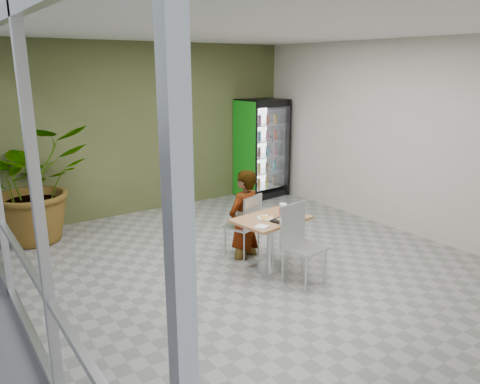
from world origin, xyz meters
The scene contains 13 objects.
ground centered at (0.00, 0.00, 0.00)m, with size 7.00×7.00×0.00m, color gray.
room_envelope centered at (0.00, 0.00, 1.60)m, with size 6.00×7.00×3.20m, color beige, non-canonical shape.
storefront_frame centered at (-3.00, 0.00, 1.60)m, with size 0.10×7.00×3.20m, color silver, non-canonical shape.
dining_table centered at (0.14, -0.06, 0.54)m, with size 1.06×0.80×0.75m.
chair_far centered at (0.13, 0.49, 0.56)m, with size 0.53×0.54×0.95m.
chair_near centered at (0.21, -0.56, 0.61)m, with size 0.52×0.52×1.04m.
seated_woman centered at (0.10, 0.54, 0.51)m, with size 0.60×0.38×1.62m, color black.
pizza_plate centered at (0.07, -0.02, 0.77)m, with size 0.30×0.22×0.03m.
soda_cup centered at (0.32, -0.10, 0.84)m, with size 0.10×0.10×0.18m.
napkin_stack centered at (-0.20, -0.30, 0.76)m, with size 0.15×0.15×0.02m, color white.
cafeteria_tray centered at (0.25, -0.28, 0.76)m, with size 0.40×0.29×0.02m, color black.
beverage_fridge centered at (2.39, 3.12, 1.04)m, with size 1.02×0.82×2.09m.
potted_plant centered at (-2.26, 3.00, 0.94)m, with size 1.70×1.47×1.88m, color #2E6A2A.
Camera 1 is at (-3.66, -4.82, 2.76)m, focal length 35.00 mm.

